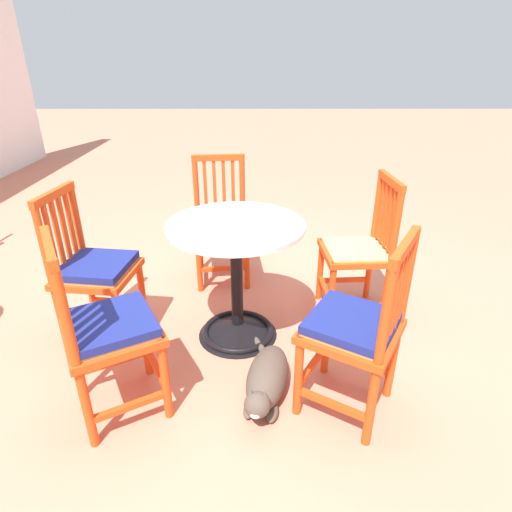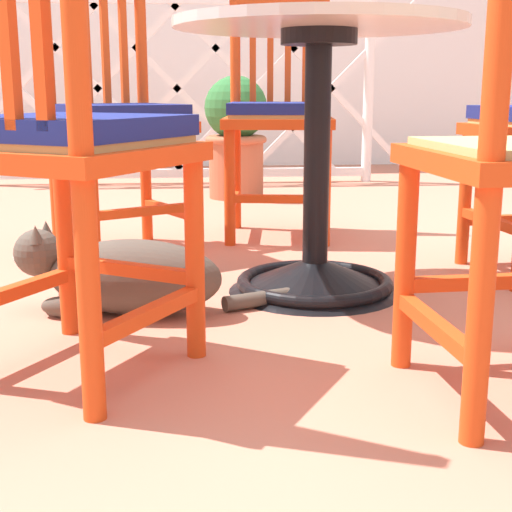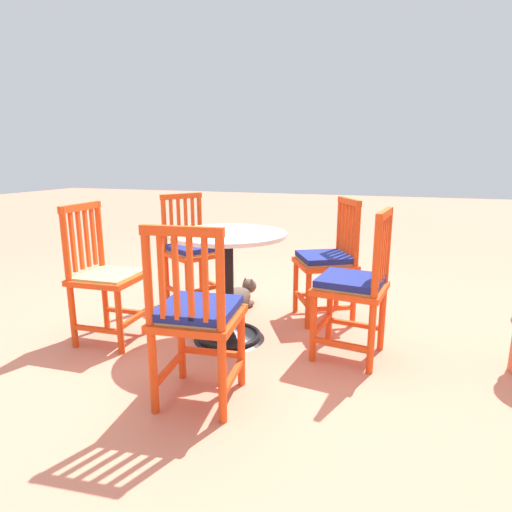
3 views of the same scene
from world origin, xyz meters
The scene contains 8 objects.
ground_plane centered at (0.00, 0.00, 0.00)m, with size 24.00×24.00×0.00m, color #C6755B.
lattice_fence_panel centered at (-0.44, 2.48, 0.56)m, with size 2.83×0.06×1.11m.
cafe_table centered at (-0.02, 0.02, 0.28)m, with size 0.76×0.76×0.73m.
orange_chair_near_fence centered at (-0.03, 0.83, 0.45)m, with size 0.45×0.45×0.91m.
orange_chair_tucked_in centered at (-0.60, 0.57, 0.45)m, with size 0.54×0.54×0.91m.
orange_chair_at_corner centered at (-0.60, -0.54, 0.45)m, with size 0.55×0.55×0.91m.
tabby_cat centered at (-0.54, -0.14, 0.10)m, with size 0.75×0.29×0.23m.
terracotta_planter centered at (-0.13, 1.85, 0.33)m, with size 0.32×0.32×0.62m.
Camera 2 is at (-0.35, -1.94, 0.55)m, focal length 51.41 mm.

